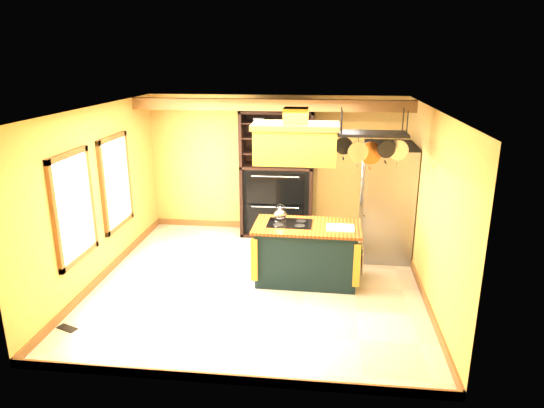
% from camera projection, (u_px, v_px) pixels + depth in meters
% --- Properties ---
extents(floor, '(5.00, 5.00, 0.00)m').
position_uv_depth(floor, '(259.00, 282.00, 7.63)').
color(floor, beige).
rests_on(floor, ground).
extents(ceiling, '(5.00, 5.00, 0.00)m').
position_uv_depth(ceiling, '(257.00, 109.00, 6.84)').
color(ceiling, white).
rests_on(ceiling, wall_back).
extents(wall_back, '(5.00, 0.02, 2.70)m').
position_uv_depth(wall_back, '(275.00, 164.00, 9.61)').
color(wall_back, tan).
rests_on(wall_back, floor).
extents(wall_front, '(5.00, 0.02, 2.70)m').
position_uv_depth(wall_front, '(223.00, 271.00, 4.86)').
color(wall_front, tan).
rests_on(wall_front, floor).
extents(wall_left, '(0.02, 5.00, 2.70)m').
position_uv_depth(wall_left, '(98.00, 195.00, 7.51)').
color(wall_left, tan).
rests_on(wall_left, floor).
extents(wall_right, '(0.02, 5.00, 2.70)m').
position_uv_depth(wall_right, '(430.00, 206.00, 6.97)').
color(wall_right, tan).
rests_on(wall_right, floor).
extents(ceiling_beam, '(5.00, 0.15, 0.20)m').
position_uv_depth(ceiling_beam, '(271.00, 105.00, 8.49)').
color(ceiling_beam, brown).
rests_on(ceiling_beam, ceiling).
extents(window_near, '(0.06, 1.06, 1.56)m').
position_uv_depth(window_near, '(74.00, 207.00, 6.73)').
color(window_near, brown).
rests_on(window_near, wall_left).
extents(window_far, '(0.06, 1.06, 1.56)m').
position_uv_depth(window_far, '(116.00, 182.00, 8.06)').
color(window_far, brown).
rests_on(window_far, wall_left).
extents(kitchen_island, '(1.66, 0.95, 1.11)m').
position_uv_depth(kitchen_island, '(307.00, 252.00, 7.58)').
color(kitchen_island, black).
rests_on(kitchen_island, floor).
extents(range_hood, '(1.26, 0.71, 0.80)m').
position_uv_depth(range_hood, '(296.00, 141.00, 7.08)').
color(range_hood, gold).
rests_on(range_hood, ceiling).
extents(pot_rack, '(1.07, 0.49, 0.82)m').
position_uv_depth(pot_rack, '(372.00, 141.00, 6.97)').
color(pot_rack, black).
rests_on(pot_rack, ceiling).
extents(refrigerator, '(0.84, 1.00, 1.95)m').
position_uv_depth(refrigerator, '(386.00, 203.00, 8.43)').
color(refrigerator, gray).
rests_on(refrigerator, floor).
extents(hutch, '(1.39, 0.63, 2.46)m').
position_uv_depth(hutch, '(277.00, 188.00, 9.47)').
color(hutch, black).
rests_on(hutch, floor).
extents(floor_register, '(0.30, 0.21, 0.01)m').
position_uv_depth(floor_register, '(67.00, 328.00, 6.33)').
color(floor_register, black).
rests_on(floor_register, floor).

